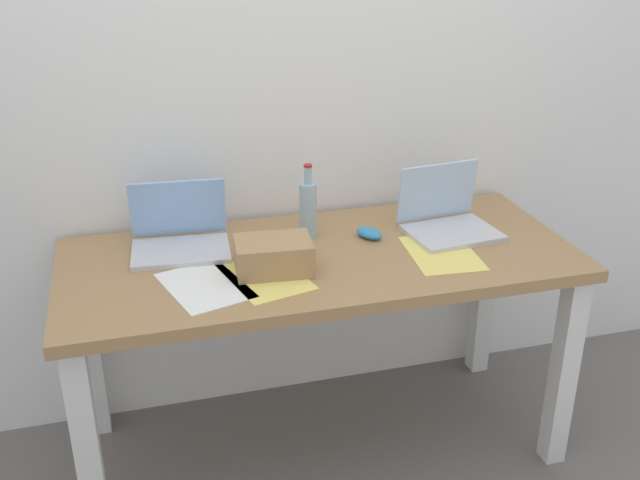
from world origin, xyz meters
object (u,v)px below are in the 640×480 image
laptop_right (447,219)px  beer_bottle (308,208)px  desk (320,284)px  laptop_left (180,236)px  computer_mouse (369,233)px  cardboard_box (274,256)px

laptop_right → beer_bottle: beer_bottle is taller
desk → laptop_right: size_ratio=5.18×
laptop_right → laptop_left: bearing=174.0°
laptop_left → computer_mouse: laptop_left is taller
laptop_right → beer_bottle: (-0.47, 0.09, 0.06)m
laptop_left → beer_bottle: bearing=-0.9°
beer_bottle → laptop_right: bearing=-10.5°
desk → laptop_right: 0.50m
laptop_right → beer_bottle: 0.48m
computer_mouse → laptop_left: bearing=143.3°
desk → computer_mouse: size_ratio=16.54×
desk → computer_mouse: 0.25m
laptop_left → computer_mouse: size_ratio=3.29×
laptop_right → computer_mouse: size_ratio=3.19×
laptop_right → cardboard_box: bearing=-167.5°
desk → laptop_left: 0.48m
computer_mouse → cardboard_box: bearing=173.9°
laptop_left → laptop_right: 0.90m
laptop_left → cardboard_box: (0.26, -0.24, 0.01)m
laptop_left → beer_bottle: 0.43m
desk → computer_mouse: bearing=22.7°
desk → laptop_right: (0.47, 0.06, 0.15)m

